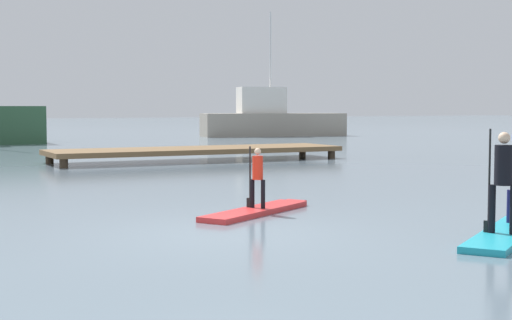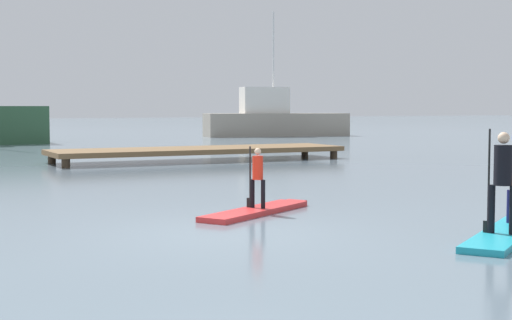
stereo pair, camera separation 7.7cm
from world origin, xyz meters
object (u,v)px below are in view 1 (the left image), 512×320
fishing_boat_green_midground (271,120)px  paddleboard_near (258,211)px  paddler_child_solo (257,174)px  paddler_adult (503,176)px  mooring_buoy_near (503,151)px  paddleboard_far (506,234)px

fishing_boat_green_midground → paddleboard_near: bearing=-118.1°
paddler_child_solo → paddler_adult: paddler_adult is taller
mooring_buoy_near → paddleboard_far: bearing=-134.2°
paddleboard_near → paddleboard_far: size_ratio=0.92×
paddleboard_far → paddler_adult: 0.99m
paddleboard_near → paddler_adult: paddler_adult is taller
paddler_adult → paddler_child_solo: bearing=115.1°
fishing_boat_green_midground → paddleboard_far: bearing=-112.5°
paddleboard_far → mooring_buoy_near: size_ratio=7.63×
paddleboard_far → fishing_boat_green_midground: 40.37m
paddleboard_far → mooring_buoy_near: (14.06, 14.45, 0.16)m
paddler_child_solo → mooring_buoy_near: bearing=32.4°
paddler_adult → mooring_buoy_near: paddler_adult is taller
paddleboard_near → mooring_buoy_near: size_ratio=7.04×
paddleboard_near → paddler_adult: (2.00, -4.26, 0.93)m
paddleboard_near → mooring_buoy_near: 19.35m
paddleboard_far → mooring_buoy_near: 20.17m
paddler_child_solo → paddler_adult: 4.72m
fishing_boat_green_midground → mooring_buoy_near: fishing_boat_green_midground is taller
paddleboard_near → fishing_boat_green_midground: (17.71, 33.20, 1.05)m
paddleboard_far → mooring_buoy_near: bearing=45.8°
paddler_child_solo → paddler_adult: bearing=-64.9°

